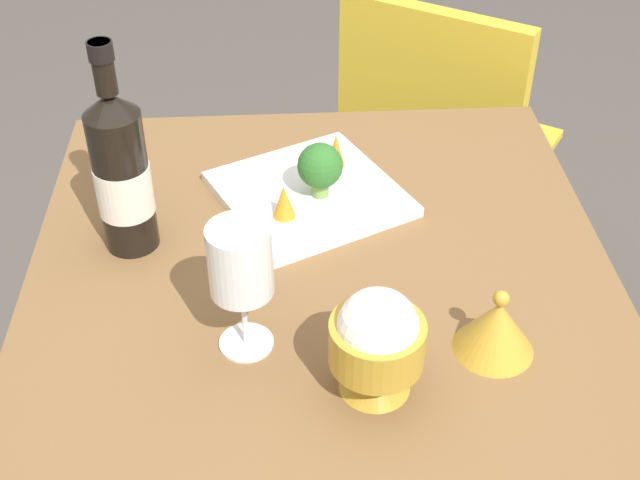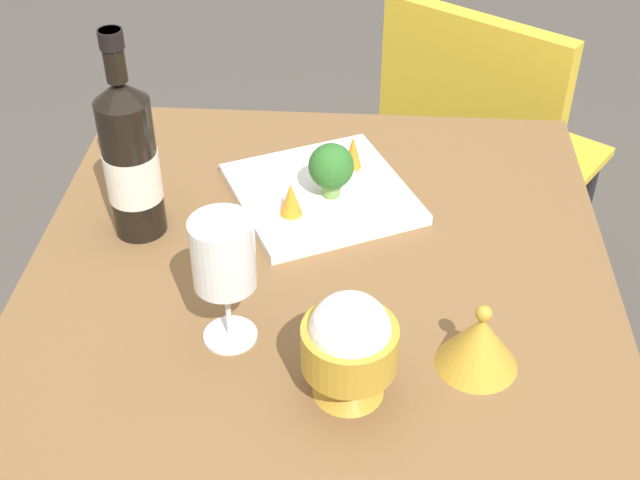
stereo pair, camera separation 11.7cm
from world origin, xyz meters
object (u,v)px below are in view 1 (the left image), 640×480
object	(u,v)px
carrot_garnish_left	(284,201)
serving_plate	(309,194)
rice_bowl	(377,342)
broccoli_floret	(320,167)
wine_bottle	(121,172)
wine_glass	(240,264)
rice_bowl_lid	(496,326)
chair_by_wall	(439,136)
carrot_garnish_right	(336,150)

from	to	relation	value
carrot_garnish_left	serving_plate	bearing A→B (deg)	-31.61
rice_bowl	broccoli_floret	distance (m)	0.38
wine_bottle	broccoli_floret	world-z (taller)	wine_bottle
serving_plate	broccoli_floret	size ratio (longest dim) A/B	3.89
wine_glass	rice_bowl_lid	bearing A→B (deg)	-95.01
chair_by_wall	rice_bowl	distance (m)	0.99
broccoli_floret	carrot_garnish_left	bearing A→B (deg)	132.66
chair_by_wall	carrot_garnish_right	xyz separation A→B (m)	(-0.46, 0.26, 0.26)
wine_glass	rice_bowl_lid	size ratio (longest dim) A/B	1.79
carrot_garnish_left	rice_bowl	bearing A→B (deg)	-163.27
rice_bowl	carrot_garnish_right	bearing A→B (deg)	1.50
rice_bowl_lid	broccoli_floret	distance (m)	0.38
wine_glass	carrot_garnish_left	world-z (taller)	wine_glass
rice_bowl_lid	rice_bowl	bearing A→B (deg)	109.21
rice_bowl_lid	carrot_garnish_left	size ratio (longest dim) A/B	1.91
wine_glass	wine_bottle	bearing A→B (deg)	37.42
chair_by_wall	wine_glass	world-z (taller)	wine_glass
wine_bottle	carrot_garnish_left	world-z (taller)	wine_bottle
carrot_garnish_left	carrot_garnish_right	distance (m)	0.16
serving_plate	carrot_garnish_left	size ratio (longest dim) A/B	6.38
carrot_garnish_left	carrot_garnish_right	world-z (taller)	carrot_garnish_right
rice_bowl	rice_bowl_lid	xyz separation A→B (m)	(0.05, -0.15, -0.04)
rice_bowl_lid	broccoli_floret	xyz separation A→B (m)	(0.32, 0.19, 0.03)
rice_bowl	carrot_garnish_left	distance (m)	0.34
serving_plate	carrot_garnish_left	xyz separation A→B (m)	(-0.07, 0.04, 0.03)
carrot_garnish_right	chair_by_wall	bearing A→B (deg)	-29.85
wine_bottle	rice_bowl_lid	world-z (taller)	wine_bottle
wine_bottle	rice_bowl_lid	bearing A→B (deg)	-117.18
chair_by_wall	rice_bowl_lid	size ratio (longest dim) A/B	8.50
serving_plate	broccoli_floret	distance (m)	0.06
wine_bottle	rice_bowl_lid	size ratio (longest dim) A/B	3.09
rice_bowl	carrot_garnish_right	xyz separation A→B (m)	(0.45, 0.01, -0.03)
serving_plate	carrot_garnish_right	xyz separation A→B (m)	(0.07, -0.04, 0.04)
rice_bowl	wine_bottle	bearing A→B (deg)	46.99
wine_bottle	carrot_garnish_left	bearing A→B (deg)	-82.26
rice_bowl_lid	serving_plate	world-z (taller)	rice_bowl_lid
chair_by_wall	wine_glass	size ratio (longest dim) A/B	4.75
rice_bowl	carrot_garnish_left	size ratio (longest dim) A/B	2.71
chair_by_wall	rice_bowl	bearing A→B (deg)	-71.67
broccoli_floret	chair_by_wall	bearing A→B (deg)	-28.58
chair_by_wall	rice_bowl	world-z (taller)	rice_bowl
chair_by_wall	wine_bottle	distance (m)	0.91
chair_by_wall	broccoli_floret	xyz separation A→B (m)	(-0.54, 0.29, 0.28)
broccoli_floret	carrot_garnish_right	distance (m)	0.09
rice_bowl_lid	serving_plate	xyz separation A→B (m)	(0.33, 0.21, -0.03)
wine_bottle	serving_plate	size ratio (longest dim) A/B	0.93
serving_plate	rice_bowl	bearing A→B (deg)	-171.65
wine_bottle	rice_bowl_lid	distance (m)	0.53
rice_bowl	broccoli_floret	size ratio (longest dim) A/B	1.65
wine_bottle	broccoli_floret	xyz separation A→B (m)	(0.08, -0.27, -0.05)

